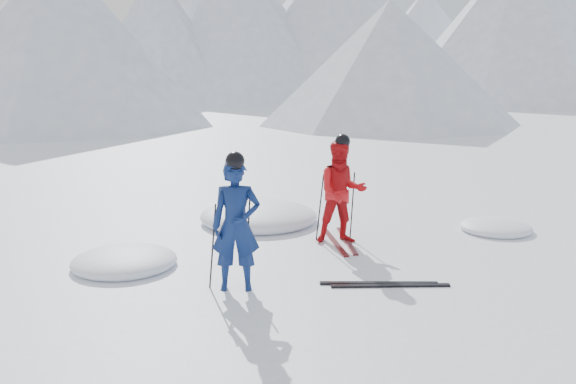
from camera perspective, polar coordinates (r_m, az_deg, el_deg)
name	(u,v)px	position (r m, az deg, el deg)	size (l,w,h in m)	color
ground	(405,252)	(10.48, 10.93, -5.58)	(160.00, 160.00, 0.00)	white
mountain_range	(197,13)	(45.20, -8.49, 16.23)	(106.15, 62.94, 15.53)	#B2BCD1
skier_blue	(236,225)	(8.44, -4.87, -3.14)	(0.67, 0.44, 1.84)	navy
skier_red	(342,192)	(10.70, 5.05, -0.01)	(0.89, 0.69, 1.82)	red
pole_blue_left	(213,246)	(8.58, -7.06, -5.07)	(0.02, 0.02, 1.23)	black
pole_blue_right	(248,240)	(8.83, -3.79, -4.52)	(0.02, 0.02, 1.23)	black
pole_red_left	(320,207)	(10.86, 3.00, -1.45)	(0.02, 0.02, 1.21)	black
pole_red_right	(352,206)	(11.04, 6.04, -1.28)	(0.02, 0.02, 1.21)	black
ski_worn_left	(335,242)	(10.87, 4.40, -4.69)	(0.09, 1.70, 0.03)	black
ski_worn_right	(347,241)	(10.98, 5.52, -4.54)	(0.09, 1.70, 0.03)	black
ski_loose_a	(379,283)	(8.95, 8.49, -8.43)	(0.09, 1.70, 0.03)	black
ski_loose_b	(390,286)	(8.88, 9.55, -8.63)	(0.09, 1.70, 0.03)	black
snow_lumps	(293,233)	(11.48, 0.47, -3.83)	(9.81, 6.61, 0.52)	white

